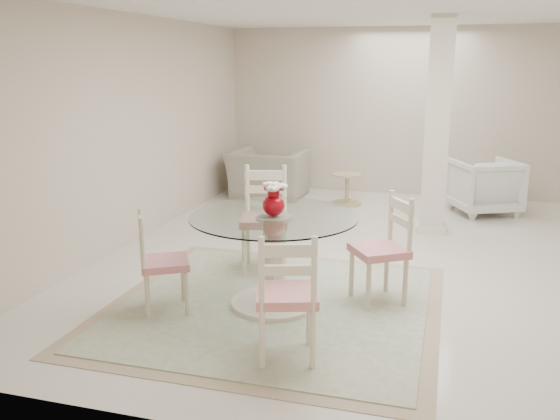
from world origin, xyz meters
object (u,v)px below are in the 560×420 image
(dining_chair_west, at_px, (157,255))
(side_table, at_px, (347,190))
(red_vase, at_px, (274,199))
(recliner_taupe, at_px, (268,174))
(dining_table, at_px, (274,261))
(armchair_white, at_px, (484,186))
(column, at_px, (437,127))
(dining_chair_north, at_px, (265,211))
(dining_chair_east, at_px, (386,241))
(dining_chair_south, at_px, (287,288))

(dining_chair_west, distance_m, side_table, 4.61)
(red_vase, relative_size, recliner_taupe, 0.25)
(dining_table, relative_size, dining_chair_west, 1.47)
(dining_table, relative_size, red_vase, 4.95)
(recliner_taupe, bearing_deg, armchair_white, 178.66)
(recliner_taupe, bearing_deg, column, 154.06)
(recliner_taupe, distance_m, side_table, 1.35)
(dining_chair_north, bearing_deg, dining_chair_east, -36.71)
(column, relative_size, recliner_taupe, 2.29)
(red_vase, bearing_deg, dining_chair_north, 111.69)
(dining_chair_north, relative_size, side_table, 2.50)
(dining_chair_west, height_order, side_table, dining_chair_west)
(side_table, bearing_deg, red_vase, -89.32)
(dining_chair_east, height_order, armchair_white, dining_chair_east)
(column, bearing_deg, dining_chair_north, -129.87)
(dining_chair_west, bearing_deg, recliner_taupe, -24.87)
(red_vase, bearing_deg, armchair_white, 64.74)
(armchair_white, bearing_deg, dining_chair_east, 50.11)
(armchair_white, bearing_deg, side_table, -24.21)
(column, distance_m, dining_chair_east, 2.66)
(dining_table, xyz_separation_m, armchair_white, (1.95, 4.13, -0.03))
(red_vase, height_order, recliner_taupe, red_vase)
(dining_chair_north, relative_size, dining_chair_west, 1.21)
(recliner_taupe, xyz_separation_m, side_table, (1.33, -0.18, -0.16))
(dining_chair_north, bearing_deg, dining_table, -82.20)
(column, relative_size, dining_chair_north, 2.24)
(dining_chair_west, height_order, dining_chair_south, dining_chair_south)
(dining_chair_south, xyz_separation_m, side_table, (-0.43, 5.06, -0.36))
(armchair_white, bearing_deg, dining_chair_south, 48.11)
(red_vase, relative_size, armchair_white, 0.34)
(dining_table, height_order, side_table, dining_table)
(dining_table, distance_m, armchair_white, 4.57)
(column, relative_size, armchair_white, 3.09)
(dining_table, relative_size, dining_chair_north, 1.22)
(recliner_taupe, distance_m, armchair_white, 3.33)
(dining_chair_east, bearing_deg, dining_chair_west, -100.38)
(dining_chair_east, bearing_deg, red_vase, -100.22)
(dining_chair_east, distance_m, dining_chair_west, 2.04)
(dining_chair_south, height_order, side_table, dining_chair_south)
(dining_chair_east, relative_size, dining_chair_north, 0.91)
(dining_chair_south, distance_m, armchair_white, 5.32)
(dining_chair_north, height_order, armchair_white, dining_chair_north)
(dining_table, height_order, red_vase, red_vase)
(column, relative_size, red_vase, 9.10)
(dining_chair_north, xyz_separation_m, armchair_white, (2.33, 3.18, -0.24))
(dining_chair_south, bearing_deg, dining_chair_east, -129.81)
(column, distance_m, red_vase, 3.21)
(dining_chair_south, relative_size, recliner_taupe, 0.93)
(dining_chair_east, height_order, side_table, dining_chair_east)
(red_vase, bearing_deg, column, 66.59)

